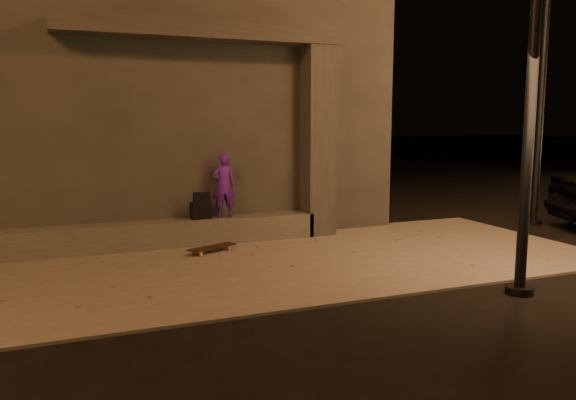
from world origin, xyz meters
name	(u,v)px	position (x,y,z in m)	size (l,w,h in m)	color
ground	(319,303)	(0.00, 0.00, 0.00)	(120.00, 120.00, 0.00)	black
sidewalk	(266,263)	(0.00, 2.00, 0.02)	(11.00, 4.40, 0.04)	#66605A
building	(153,104)	(-1.00, 6.49, 2.61)	(9.00, 5.10, 5.22)	#363431
ledge	(152,235)	(-1.50, 3.75, 0.27)	(6.00, 0.55, 0.45)	#4E4C47
column	(318,142)	(1.70, 3.75, 1.84)	(0.55, 0.55, 3.60)	#363431
canopy	(203,32)	(-0.50, 3.80, 3.78)	(5.00, 0.70, 0.28)	#363431
skateboarder	(224,185)	(-0.18, 3.75, 1.08)	(0.43, 0.28, 1.18)	#5C1BB1
backpack	(201,209)	(-0.62, 3.75, 0.66)	(0.35, 0.23, 0.50)	black
skateboard	(212,248)	(-0.62, 2.98, 0.12)	(0.91, 0.55, 0.10)	black
street_lamp_2	(545,36)	(6.60, 3.09, 4.00)	(0.36, 0.36, 7.04)	black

